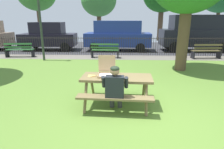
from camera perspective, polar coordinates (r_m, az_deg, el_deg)
ground at (r=6.26m, az=6.95°, el=-4.39°), size 28.00×11.98×0.02m
cobblestone_walkway at (r=11.35m, az=4.99°, el=5.10°), size 28.00×1.40×0.01m
street_asphalt at (r=15.53m, az=4.35°, el=8.12°), size 28.00×7.07×0.01m
picnic_table_foreground at (r=4.93m, az=1.43°, el=-2.54°), size 1.87×1.57×0.79m
pizza_box_open at (r=4.98m, az=-1.56°, el=1.17°), size 0.47×0.50×0.51m
pizza_slice_on_table at (r=4.95m, az=-6.04°, el=-0.35°), size 0.27×0.27×0.02m
adult_at_table at (r=4.44m, az=0.92°, el=-3.88°), size 0.62×0.61×1.19m
iron_fence_streetside at (r=11.95m, az=4.92°, el=8.51°), size 21.44×0.03×1.14m
park_bench_left at (r=12.63m, az=-25.98°, el=6.60°), size 1.63×0.59×0.85m
park_bench_center at (r=11.17m, az=-2.12°, el=7.15°), size 1.62×0.55×0.85m
park_bench_right at (r=12.17m, az=26.44°, el=6.23°), size 1.63×0.58×0.85m
lamp_post_walkway at (r=10.96m, az=-20.91°, el=16.73°), size 0.28×0.28×4.03m
parked_car_left at (r=14.75m, az=-18.50°, el=10.90°), size 3.99×2.00×1.98m
parked_car_center at (r=13.80m, az=1.80°, el=11.75°), size 4.67×2.11×2.08m
parked_car_right at (r=14.74m, az=23.75°, el=11.52°), size 4.70×2.07×2.46m
far_tree_midleft at (r=20.87m, az=-4.00°, el=21.28°), size 3.60×3.60×5.67m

